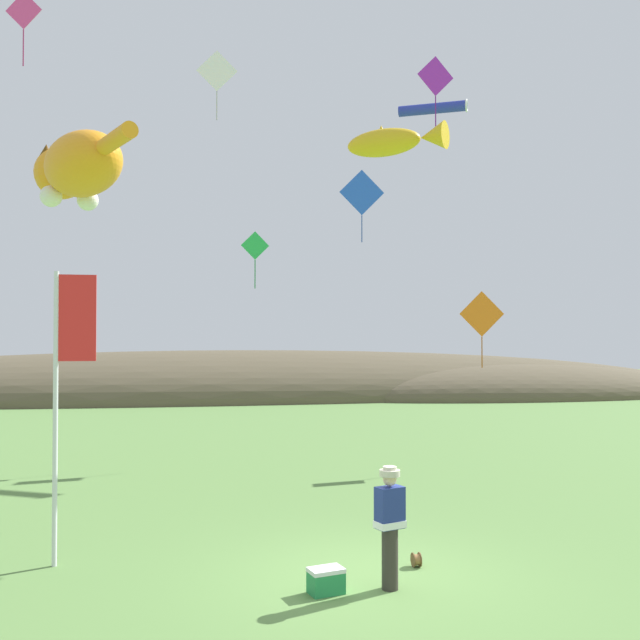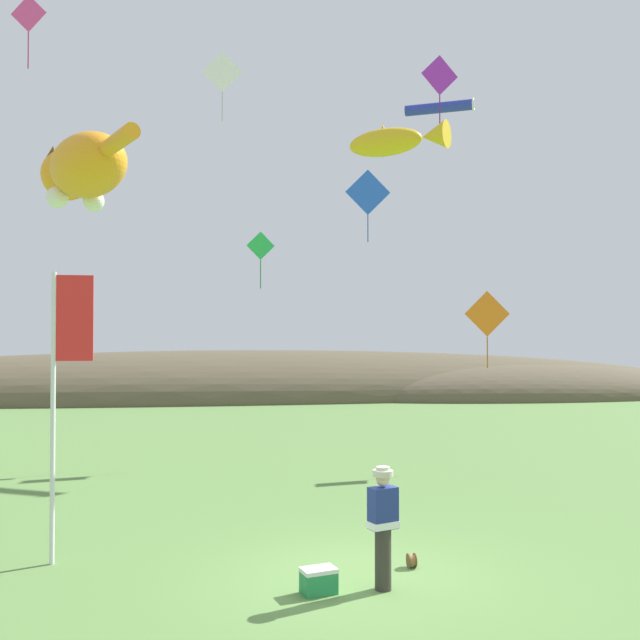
# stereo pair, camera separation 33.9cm
# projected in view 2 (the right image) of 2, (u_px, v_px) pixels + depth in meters

# --- Properties ---
(ground_plane) EXTENTS (120.00, 120.00, 0.00)m
(ground_plane) POSITION_uv_depth(u_px,v_px,m) (363.00, 578.00, 10.81)
(ground_plane) COLOR #5B8442
(distant_hill_ridge) EXTENTS (63.35, 13.59, 5.59)m
(distant_hill_ridge) POSITION_uv_depth(u_px,v_px,m) (286.00, 396.00, 43.33)
(distant_hill_ridge) COLOR brown
(distant_hill_ridge) RESTS_ON ground
(festival_attendant) EXTENTS (0.48, 0.39, 1.77)m
(festival_attendant) POSITION_uv_depth(u_px,v_px,m) (383.00, 524.00, 10.33)
(festival_attendant) COLOR #332D28
(festival_attendant) RESTS_ON ground
(kite_spool) EXTENTS (0.12, 0.23, 0.23)m
(kite_spool) POSITION_uv_depth(u_px,v_px,m) (412.00, 560.00, 11.29)
(kite_spool) COLOR olive
(kite_spool) RESTS_ON ground
(picnic_cooler) EXTENTS (0.55, 0.43, 0.36)m
(picnic_cooler) POSITION_uv_depth(u_px,v_px,m) (319.00, 581.00, 10.16)
(picnic_cooler) COLOR #268C4C
(picnic_cooler) RESTS_ON ground
(festival_banner_pole) EXTENTS (0.66, 0.08, 4.72)m
(festival_banner_pole) POSITION_uv_depth(u_px,v_px,m) (63.00, 372.00, 11.55)
(festival_banner_pole) COLOR silver
(festival_banner_pole) RESTS_ON ground
(kite_giant_cat) EXTENTS (3.26, 6.01, 1.95)m
(kite_giant_cat) POSITION_uv_depth(u_px,v_px,m) (83.00, 169.00, 19.33)
(kite_giant_cat) COLOR orange
(kite_fish_windsock) EXTENTS (2.30, 1.98, 0.74)m
(kite_fish_windsock) POSITION_uv_depth(u_px,v_px,m) (396.00, 141.00, 16.39)
(kite_fish_windsock) COLOR gold
(kite_tube_streamer) EXTENTS (2.25, 1.43, 0.44)m
(kite_tube_streamer) POSITION_uv_depth(u_px,v_px,m) (440.00, 108.00, 24.13)
(kite_tube_streamer) COLOR #2633A5
(kite_diamond_pink) EXTENTS (0.89, 0.27, 1.82)m
(kite_diamond_pink) POSITION_uv_depth(u_px,v_px,m) (29.00, 14.00, 17.37)
(kite_diamond_pink) COLOR #E53F8C
(kite_diamond_blue) EXTENTS (1.51, 0.10, 2.41)m
(kite_diamond_blue) POSITION_uv_depth(u_px,v_px,m) (368.00, 193.00, 23.55)
(kite_diamond_blue) COLOR blue
(kite_diamond_green) EXTENTS (0.89, 0.08, 1.79)m
(kite_diamond_green) POSITION_uv_depth(u_px,v_px,m) (261.00, 247.00, 22.27)
(kite_diamond_green) COLOR green
(kite_diamond_orange) EXTENTS (1.31, 0.16, 2.22)m
(kite_diamond_orange) POSITION_uv_depth(u_px,v_px,m) (487.00, 314.00, 20.45)
(kite_diamond_orange) COLOR orange
(kite_diamond_violet) EXTENTS (1.09, 0.17, 2.00)m
(kite_diamond_violet) POSITION_uv_depth(u_px,v_px,m) (440.00, 76.00, 19.37)
(kite_diamond_violet) COLOR purple
(kite_diamond_white) EXTENTS (1.25, 0.14, 2.15)m
(kite_diamond_white) POSITION_uv_depth(u_px,v_px,m) (222.00, 72.00, 21.86)
(kite_diamond_white) COLOR white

